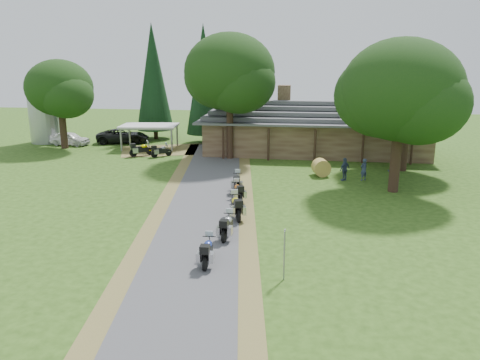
# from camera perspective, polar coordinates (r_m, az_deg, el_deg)

# --- Properties ---
(ground) EXTENTS (120.00, 120.00, 0.00)m
(ground) POSITION_cam_1_polar(r_m,az_deg,el_deg) (22.82, -5.65, -7.59)
(ground) COLOR #294914
(ground) RESTS_ON ground
(driveway) EXTENTS (51.95, 51.95, 0.00)m
(driveway) POSITION_cam_1_polar(r_m,az_deg,el_deg) (26.58, -4.68, -4.34)
(driveway) COLOR #4C4C4E
(driveway) RESTS_ON ground
(lodge) EXTENTS (21.40, 9.40, 4.90)m
(lodge) POSITION_cam_1_polar(r_m,az_deg,el_deg) (44.95, 9.11, 6.47)
(lodge) COLOR brown
(lodge) RESTS_ON ground
(silo) EXTENTS (3.59, 3.59, 6.67)m
(silo) POSITION_cam_1_polar(r_m,az_deg,el_deg) (53.76, -22.70, 7.78)
(silo) COLOR gray
(silo) RESTS_ON ground
(carport) EXTENTS (5.79, 4.17, 2.36)m
(carport) POSITION_cam_1_polar(r_m,az_deg,el_deg) (47.23, -10.93, 5.21)
(carport) COLOR silver
(carport) RESTS_ON ground
(car_white_sedan) EXTENTS (2.83, 5.45, 1.74)m
(car_white_sedan) POSITION_cam_1_polar(r_m,az_deg,el_deg) (51.32, -20.05, 4.97)
(car_white_sedan) COLOR white
(car_white_sedan) RESTS_ON ground
(car_dark_suv) EXTENTS (3.89, 6.32, 2.25)m
(car_dark_suv) POSITION_cam_1_polar(r_m,az_deg,el_deg) (51.04, -14.11, 5.65)
(car_dark_suv) COLOR black
(car_dark_suv) RESTS_ON ground
(motorcycle_row_a) EXTENTS (0.71, 1.88, 1.27)m
(motorcycle_row_a) POSITION_cam_1_polar(r_m,az_deg,el_deg) (20.33, -3.98, -8.46)
(motorcycle_row_a) COLOR #25389A
(motorcycle_row_a) RESTS_ON ground
(motorcycle_row_b) EXTENTS (0.71, 1.92, 1.30)m
(motorcycle_row_b) POSITION_cam_1_polar(r_m,az_deg,el_deg) (23.17, -1.57, -5.46)
(motorcycle_row_b) COLOR #A0A3A8
(motorcycle_row_b) RESTS_ON ground
(motorcycle_row_c) EXTENTS (1.29, 2.21, 1.44)m
(motorcycle_row_c) POSITION_cam_1_polar(r_m,az_deg,el_deg) (25.93, -0.48, -3.10)
(motorcycle_row_c) COLOR yellow
(motorcycle_row_c) RESTS_ON ground
(motorcycle_row_d) EXTENTS (1.21, 1.99, 1.29)m
(motorcycle_row_d) POSITION_cam_1_polar(r_m,az_deg,el_deg) (29.08, -0.23, -1.30)
(motorcycle_row_d) COLOR orange
(motorcycle_row_d) RESTS_ON ground
(motorcycle_row_e) EXTENTS (0.84, 2.03, 1.35)m
(motorcycle_row_e) POSITION_cam_1_polar(r_m,az_deg,el_deg) (31.19, -0.34, -0.16)
(motorcycle_row_e) COLOR black
(motorcycle_row_e) RESTS_ON ground
(motorcycle_carport_a) EXTENTS (2.00, 1.77, 1.38)m
(motorcycle_carport_a) POSITION_cam_1_polar(r_m,az_deg,el_deg) (43.64, -11.90, 3.77)
(motorcycle_carport_a) COLOR #EDE100
(motorcycle_carport_a) RESTS_ON ground
(motorcycle_carport_b) EXTENTS (1.71, 1.64, 1.22)m
(motorcycle_carport_b) POSITION_cam_1_polar(r_m,az_deg,el_deg) (43.03, -9.56, 3.62)
(motorcycle_carport_b) COLOR gray
(motorcycle_carport_b) RESTS_ON ground
(person_a) EXTENTS (0.66, 0.64, 1.89)m
(person_a) POSITION_cam_1_polar(r_m,az_deg,el_deg) (35.10, 14.86, 1.46)
(person_a) COLOR #344060
(person_a) RESTS_ON ground
(person_b) EXTENTS (0.62, 0.52, 1.88)m
(person_b) POSITION_cam_1_polar(r_m,az_deg,el_deg) (35.01, 18.17, 1.18)
(person_b) COLOR #344060
(person_b) RESTS_ON ground
(person_c) EXTENTS (0.68, 0.69, 1.99)m
(person_c) POSITION_cam_1_polar(r_m,az_deg,el_deg) (34.69, 12.66, 1.52)
(person_c) COLOR #344060
(person_c) RESTS_ON ground
(hay_bale) EXTENTS (1.50, 1.42, 1.27)m
(hay_bale) POSITION_cam_1_polar(r_m,az_deg,el_deg) (35.92, 9.87, 1.52)
(hay_bale) COLOR #AA873E
(hay_bale) RESTS_ON ground
(sign_post) EXTENTS (0.38, 0.06, 2.13)m
(sign_post) POSITION_cam_1_polar(r_m,az_deg,el_deg) (18.75, 5.42, -9.09)
(sign_post) COLOR gray
(sign_post) RESTS_ON ground
(oak_lodge_left) EXTENTS (7.75, 7.75, 12.19)m
(oak_lodge_left) POSITION_cam_1_polar(r_m,az_deg,el_deg) (40.95, -1.27, 11.02)
(oak_lodge_left) COLOR black
(oak_lodge_left) RESTS_ON ground
(oak_lodge_right) EXTENTS (7.37, 7.37, 9.72)m
(oak_lodge_right) POSITION_cam_1_polar(r_m,az_deg,el_deg) (38.57, 19.75, 8.13)
(oak_lodge_right) COLOR black
(oak_lodge_right) RESTS_ON ground
(oak_driveway) EXTENTS (7.68, 7.68, 10.80)m
(oak_driveway) POSITION_cam_1_polar(r_m,az_deg,el_deg) (31.95, 18.88, 8.05)
(oak_driveway) COLOR black
(oak_driveway) RESTS_ON ground
(oak_silo) EXTENTS (6.39, 6.39, 9.55)m
(oak_silo) POSITION_cam_1_polar(r_m,az_deg,el_deg) (49.24, -21.04, 9.11)
(oak_silo) COLOR black
(oak_silo) RESTS_ON ground
(cedar_near) EXTENTS (3.82, 3.82, 12.15)m
(cedar_near) POSITION_cam_1_polar(r_m,az_deg,el_deg) (49.30, -4.40, 11.53)
(cedar_near) COLOR black
(cedar_near) RESTS_ON ground
(cedar_far) EXTENTS (4.01, 4.01, 12.45)m
(cedar_far) POSITION_cam_1_polar(r_m,az_deg,el_deg) (52.60, -10.49, 11.67)
(cedar_far) COLOR black
(cedar_far) RESTS_ON ground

